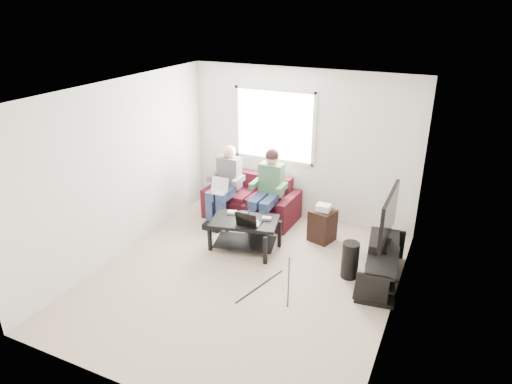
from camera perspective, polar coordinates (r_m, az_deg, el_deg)
floor at (r=6.52m, az=-1.56°, el=-10.62°), size 4.50×4.50×0.00m
ceiling at (r=5.53m, az=-1.85°, el=12.44°), size 4.50×4.50×0.00m
wall_back at (r=7.86m, az=5.70°, el=5.79°), size 4.50×0.00×4.50m
wall_front at (r=4.26m, az=-15.62°, el=-10.88°), size 4.50×0.00×4.50m
wall_left at (r=6.98m, az=-16.57°, el=2.67°), size 0.00×4.50×4.50m
wall_right at (r=5.39m, az=17.73°, el=-3.58°), size 0.00×4.50×4.50m
window at (r=7.93m, az=2.31°, el=8.30°), size 1.48×0.04×1.28m
sofa at (r=8.09m, az=-0.44°, el=-1.25°), size 1.61×0.82×0.75m
person_left at (r=7.89m, az=-3.86°, el=1.35°), size 0.40×0.70×1.30m
person_right at (r=7.56m, az=1.53°, el=0.87°), size 0.40×0.71×1.34m
laptop_silver at (r=7.69m, az=-4.82°, el=0.43°), size 0.34×0.25×0.24m
coffee_table at (r=7.03m, az=-1.41°, el=-4.45°), size 1.11×0.82×0.50m
laptop_black at (r=6.81m, az=-0.82°, el=-3.06°), size 0.39×0.31×0.24m
controller_a at (r=7.18m, az=-3.00°, el=-2.55°), size 0.16×0.13×0.04m
controller_b at (r=7.15m, az=-1.50°, el=-2.63°), size 0.15×0.11×0.04m
controller_c at (r=6.97m, az=1.34°, el=-3.32°), size 0.16×0.13×0.04m
tv_stand at (r=6.62m, az=15.42°, el=-8.92°), size 0.59×1.42×0.45m
tv at (r=6.37m, az=16.23°, el=-3.03°), size 0.12×1.10×0.81m
soundbar at (r=6.57m, az=14.83°, el=-6.07°), size 0.12×0.50×0.10m
drink_cup at (r=7.02m, az=16.24°, el=-4.15°), size 0.08×0.08×0.12m
console_white at (r=6.24m, az=14.79°, el=-10.19°), size 0.30×0.22×0.06m
console_grey at (r=6.84m, az=15.96°, el=-7.12°), size 0.34×0.26×0.08m
console_black at (r=6.54m, az=15.41°, el=-8.59°), size 0.38×0.30×0.07m
subwoofer at (r=6.53m, az=11.67°, el=-8.33°), size 0.24×0.24×0.54m
keyboard_floor at (r=6.40m, az=12.78°, el=-11.88°), size 0.19×0.44×0.02m
end_table at (r=7.39m, az=8.30°, el=-4.02°), size 0.35×0.35×0.63m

